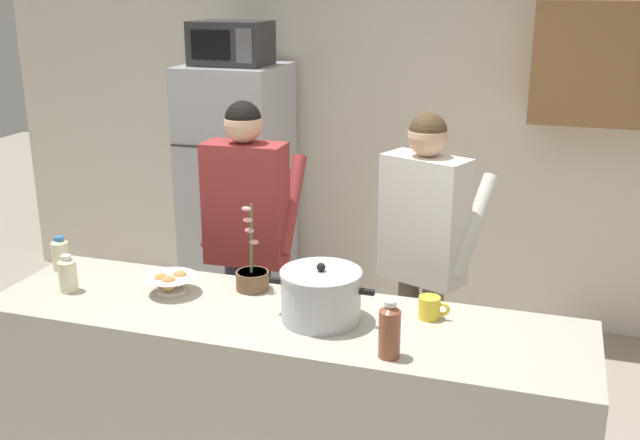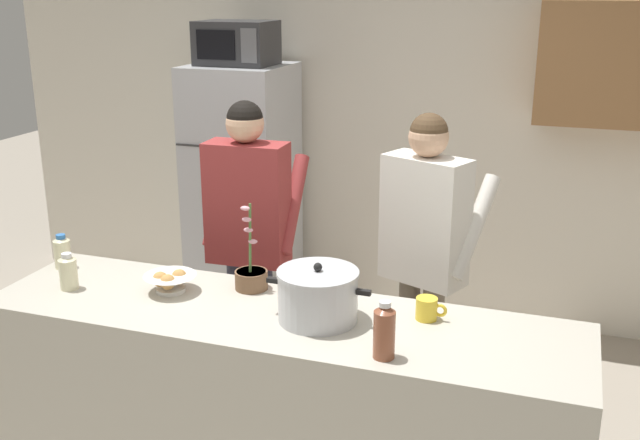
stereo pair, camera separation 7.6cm
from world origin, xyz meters
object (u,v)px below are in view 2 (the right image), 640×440
Objects in this scene: bottle_far_corner at (62,251)px; bread_bowl at (170,282)px; person_by_sink at (425,237)px; potted_orchid at (251,276)px; microwave at (237,43)px; coffee_mug at (427,309)px; bottle_mid_counter at (384,330)px; refrigerator at (243,193)px; bottle_near_edge at (68,271)px; person_near_pot at (248,219)px; cooking_pot at (318,295)px.

bread_bowl is at bearing -8.49° from bottle_far_corner.
potted_orchid is (-0.67, -0.63, -0.06)m from person_by_sink.
potted_orchid is (0.33, 0.16, 0.01)m from bread_bowl.
microwave is at bearing 104.70° from bread_bowl.
bottle_far_corner is (-1.80, 0.00, 0.04)m from coffee_mug.
person_by_sink is 0.71m from coffee_mug.
bottle_mid_counter reaches higher than coffee_mug.
refrigerator is 1.71m from bottle_far_corner.
bottle_near_edge is 0.83m from potted_orchid.
person_near_pot is 4.19× the size of potted_orchid.
coffee_mug is 0.77× the size of bottle_far_corner.
bread_bowl is (-1.00, -0.79, -0.07)m from person_by_sink.
person_near_pot reaches higher than bread_bowl.
person_by_sink reaches higher than bottle_near_edge.
person_by_sink is 12.72× the size of coffee_mug.
person_near_pot is at bearing -63.70° from refrigerator.
bottle_mid_counter is at bearing -31.03° from potted_orchid.
person_near_pot reaches higher than coffee_mug.
coffee_mug is 1.80m from bottle_far_corner.
microwave is 1.43m from person_near_pot.
refrigerator is 1.01m from microwave.
microwave is 1.90m from bottle_far_corner.
microwave is 2.00× the size of bread_bowl.
potted_orchid reaches higher than bottle_mid_counter.
person_by_sink is 0.89m from cooking_pot.
person_near_pot is 3.76× the size of cooking_pot.
bottle_far_corner is (-1.65, -0.69, -0.04)m from person_by_sink.
person_by_sink is at bearing 38.09° from bread_bowl.
person_by_sink reaches higher than bread_bowl.
bottle_far_corner is at bearing 132.30° from bottle_near_edge.
bottle_mid_counter is (0.34, -0.23, 0.00)m from cooking_pot.
refrigerator is at bearing 145.55° from person_by_sink.
microwave is at bearing 90.26° from bottle_near_edge.
cooking_pot is 1.87× the size of bread_bowl.
refrigerator is 13.30× the size of coffee_mug.
bread_bowl is 1.41× the size of bottle_far_corner.
microwave reaches higher than bottle_far_corner.
refrigerator reaches higher than person_by_sink.
refrigerator is 1.91m from bottle_near_edge.
bread_bowl reaches higher than coffee_mug.
potted_orchid is (0.79, -1.61, -0.90)m from microwave.
cooking_pot is 2.62× the size of bottle_near_edge.
potted_orchid is at bearing 3.39° from bottle_far_corner.
bottle_far_corner is (-1.71, 0.38, -0.03)m from bottle_mid_counter.
bottle_near_edge is (-0.46, -0.12, 0.03)m from bread_bowl.
person_by_sink is at bearing 43.18° from potted_orchid.
refrigerator reaches higher than bread_bowl.
bread_bowl is at bearing 14.29° from bottle_near_edge.
microwave reaches higher than person_by_sink.
bottle_far_corner is (-0.19, 0.21, -0.00)m from bottle_near_edge.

